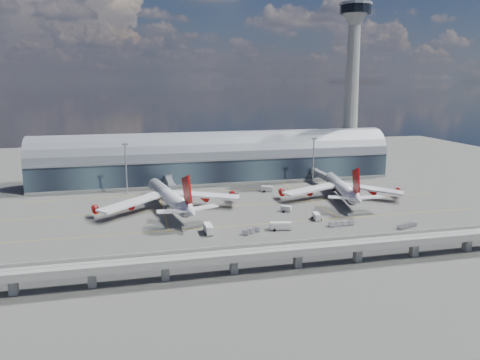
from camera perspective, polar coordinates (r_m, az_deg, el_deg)
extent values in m
plane|color=#474744|center=(195.70, 1.37, -4.57)|extent=(500.00, 500.00, 0.00)
cube|color=gold|center=(186.47, 2.16, -5.41)|extent=(200.00, 0.25, 0.01)
cube|color=gold|center=(214.35, -0.02, -3.10)|extent=(200.00, 0.25, 0.01)
cube|color=gold|center=(242.74, -1.68, -1.32)|extent=(200.00, 0.25, 0.01)
cube|color=gold|center=(218.84, -9.60, -2.95)|extent=(0.25, 80.00, 0.01)
cube|color=gold|center=(233.90, 7.77, -1.93)|extent=(0.25, 80.00, 0.01)
cube|color=#1B222E|center=(268.20, -2.93, 1.47)|extent=(200.00, 28.00, 14.00)
cylinder|color=gray|center=(267.03, -2.95, 2.94)|extent=(200.00, 28.00, 28.00)
cube|color=gray|center=(253.46, -2.36, 2.47)|extent=(200.00, 1.00, 1.20)
cube|color=gray|center=(269.43, -2.92, 0.13)|extent=(200.00, 30.00, 1.20)
cube|color=gray|center=(300.59, 13.02, 1.73)|extent=(18.00, 18.00, 8.00)
cone|color=gray|center=(296.35, 13.40, 9.55)|extent=(10.00, 10.00, 90.00)
cone|color=gray|center=(298.42, 13.85, 18.60)|extent=(16.00, 16.00, 8.00)
cylinder|color=black|center=(299.07, 13.90, 19.55)|extent=(18.00, 18.00, 5.00)
cylinder|color=gray|center=(299.50, 13.93, 20.11)|extent=(19.00, 19.00, 1.50)
cylinder|color=gray|center=(299.73, 13.95, 20.40)|extent=(2.40, 2.40, 3.00)
cube|color=gray|center=(144.24, 7.09, -8.45)|extent=(220.00, 8.50, 1.20)
cube|color=gray|center=(140.36, 7.68, -8.58)|extent=(220.00, 0.40, 1.20)
cube|color=gray|center=(147.38, 6.55, -7.54)|extent=(220.00, 0.40, 1.20)
cube|color=gray|center=(142.70, 7.31, -8.41)|extent=(220.00, 0.12, 0.12)
cube|color=gray|center=(145.33, 6.88, -8.02)|extent=(220.00, 0.12, 0.12)
cube|color=gray|center=(140.43, -25.92, -11.51)|extent=(2.20, 2.20, 5.00)
cube|color=gray|center=(137.36, -17.60, -11.36)|extent=(2.20, 2.20, 5.00)
cube|color=gray|center=(137.17, -9.09, -10.96)|extent=(2.20, 2.20, 5.00)
cube|color=gray|center=(139.87, -0.77, -10.34)|extent=(2.20, 2.20, 5.00)
cube|color=gray|center=(145.30, 7.06, -9.56)|extent=(2.20, 2.20, 5.00)
cube|color=gray|center=(153.17, 14.16, -8.70)|extent=(2.20, 2.20, 5.00)
cube|color=gray|center=(163.12, 20.45, -7.82)|extent=(2.20, 2.20, 5.00)
cube|color=gray|center=(174.81, 25.94, -6.98)|extent=(2.20, 2.20, 5.00)
cylinder|color=gray|center=(240.13, -13.71, 1.25)|extent=(0.70, 0.70, 25.00)
cube|color=gray|center=(238.19, -13.86, 4.25)|extent=(3.00, 0.40, 1.00)
cylinder|color=gray|center=(259.62, 8.93, 2.22)|extent=(0.70, 0.70, 25.00)
cube|color=gray|center=(257.83, 9.02, 5.01)|extent=(3.00, 0.40, 1.00)
cylinder|color=white|center=(208.84, -8.71, -1.93)|extent=(15.25, 51.86, 6.22)
cone|color=white|center=(236.01, -10.55, -0.40)|extent=(7.50, 8.76, 6.22)
cone|color=white|center=(180.15, -6.15, -3.84)|extent=(8.19, 12.59, 6.22)
cube|color=#A20A06|center=(180.94, -6.48, -1.26)|extent=(2.73, 11.57, 12.88)
cube|color=white|center=(203.73, -12.99, -2.68)|extent=(29.45, 25.50, 2.51)
cube|color=white|center=(211.88, -4.32, -1.85)|extent=(32.23, 16.99, 2.51)
cylinder|color=#A20A06|center=(205.91, -13.23, -3.04)|extent=(3.92, 5.34, 3.11)
cylinder|color=#A20A06|center=(203.94, -17.23, -3.41)|extent=(3.92, 5.34, 3.11)
cylinder|color=#A20A06|center=(214.27, -4.33, -2.17)|extent=(3.92, 5.34, 3.11)
cylinder|color=#A20A06|center=(219.35, -0.77, -1.81)|extent=(3.92, 5.34, 3.11)
cylinder|color=gray|center=(227.05, -9.89, -2.04)|extent=(0.49, 0.49, 2.92)
cylinder|color=gray|center=(205.58, -9.23, -3.49)|extent=(0.58, 0.58, 2.92)
cylinder|color=gray|center=(207.15, -7.56, -3.32)|extent=(0.58, 0.58, 2.92)
cylinder|color=black|center=(205.82, -9.22, -3.74)|extent=(2.36, 1.81, 1.46)
cylinder|color=black|center=(207.39, -7.55, -3.57)|extent=(2.36, 1.81, 1.46)
cylinder|color=white|center=(231.54, 12.21, -0.81)|extent=(14.68, 46.31, 5.53)
cone|color=white|center=(256.19, 10.81, 0.46)|extent=(6.95, 8.59, 5.53)
cone|color=white|center=(205.24, 14.10, -2.30)|extent=(7.72, 12.33, 5.53)
cube|color=#A20A06|center=(206.32, 13.98, -0.15)|extent=(2.94, 11.31, 12.63)
cube|color=white|center=(226.67, 8.65, -1.14)|extent=(29.76, 15.46, 2.36)
cube|color=white|center=(234.04, 15.86, -1.05)|extent=(27.04, 24.22, 2.36)
cylinder|color=black|center=(231.87, 12.19, -1.17)|extent=(12.91, 41.50, 4.70)
cylinder|color=#A20A06|center=(228.78, 8.42, -1.45)|extent=(3.95, 5.29, 3.05)
cylinder|color=#A20A06|center=(226.76, 5.11, -1.49)|extent=(3.95, 5.29, 3.05)
cylinder|color=#A20A06|center=(236.35, 15.83, -1.35)|extent=(3.95, 5.29, 3.05)
cylinder|color=#A20A06|center=(240.75, 18.84, -1.30)|extent=(3.95, 5.29, 3.05)
cylinder|color=gray|center=(247.85, 11.26, -0.93)|extent=(0.48, 0.48, 2.86)
cylinder|color=gray|center=(228.15, 11.65, -2.05)|extent=(0.57, 0.57, 2.86)
cylinder|color=gray|center=(229.66, 13.13, -2.03)|extent=(0.57, 0.57, 2.86)
cylinder|color=black|center=(228.36, 11.64, -2.27)|extent=(2.34, 1.82, 1.43)
cylinder|color=black|center=(229.88, 13.12, -2.25)|extent=(2.34, 1.82, 1.43)
cube|color=gray|center=(239.44, -8.53, -0.36)|extent=(3.00, 24.00, 3.00)
cube|color=gray|center=(227.76, -8.26, -0.98)|extent=(3.60, 3.60, 3.40)
cylinder|color=gray|center=(251.14, -8.78, 0.21)|extent=(4.40, 4.40, 4.00)
cylinder|color=gray|center=(228.56, -8.23, -1.83)|extent=(0.50, 0.50, 3.40)
cylinder|color=black|center=(228.88, -8.22, -2.16)|extent=(1.40, 0.80, 0.80)
cube|color=gray|center=(258.12, 10.20, 0.47)|extent=(3.00, 28.00, 3.00)
cube|color=gray|center=(245.66, 11.51, -0.15)|extent=(3.60, 3.60, 3.40)
cylinder|color=gray|center=(270.74, 9.01, 1.05)|extent=(4.40, 4.40, 4.00)
cylinder|color=gray|center=(246.40, 11.47, -0.95)|extent=(0.50, 0.50, 3.40)
cylinder|color=black|center=(246.69, 11.46, -1.26)|extent=(1.40, 0.80, 0.80)
cube|color=silver|center=(175.55, -3.87, -5.91)|extent=(2.74, 8.06, 2.98)
cylinder|color=black|center=(178.37, -3.99, -6.07)|extent=(2.88, 1.07, 1.03)
cylinder|color=black|center=(173.54, -3.73, -6.58)|extent=(2.88, 1.07, 1.03)
cube|color=silver|center=(204.65, 5.64, -3.47)|extent=(4.90, 4.14, 2.33)
cylinder|color=black|center=(206.01, 5.88, -3.67)|extent=(1.88, 2.33, 0.81)
cylinder|color=black|center=(203.84, 5.38, -3.83)|extent=(1.88, 2.33, 0.81)
cube|color=silver|center=(179.78, 4.97, -5.56)|extent=(8.55, 3.85, 2.68)
cylinder|color=black|center=(181.39, 5.70, -5.81)|extent=(1.39, 2.71, 0.93)
cylinder|color=black|center=(178.91, 4.22, -6.03)|extent=(1.39, 2.71, 0.93)
cube|color=silver|center=(194.63, 9.32, -4.36)|extent=(3.02, 5.86, 2.42)
cylinder|color=black|center=(196.38, 9.03, -4.53)|extent=(2.43, 1.20, 0.84)
cylinder|color=black|center=(193.49, 9.59, -4.80)|extent=(2.43, 1.20, 0.84)
cube|color=silver|center=(253.08, 13.11, -0.72)|extent=(3.68, 5.26, 2.50)
cylinder|color=black|center=(254.36, 12.85, -0.90)|extent=(2.55, 1.61, 0.86)
cylinder|color=black|center=(252.28, 13.35, -1.03)|extent=(2.55, 1.61, 0.86)
cube|color=silver|center=(240.95, 3.32, -1.04)|extent=(6.39, 4.57, 2.59)
cylinder|color=black|center=(242.45, 3.66, -1.25)|extent=(1.85, 2.64, 0.90)
cylinder|color=black|center=(239.98, 2.98, -1.37)|extent=(1.85, 2.64, 0.90)
cube|color=gray|center=(173.74, 0.68, -6.62)|extent=(3.11, 2.74, 0.33)
cube|color=#ACACB1|center=(173.47, 0.69, -6.35)|extent=(2.68, 2.45, 1.63)
cube|color=gray|center=(175.54, 1.38, -6.43)|extent=(3.11, 2.74, 0.33)
cube|color=#ACACB1|center=(175.27, 1.38, -6.16)|extent=(2.68, 2.45, 1.63)
cube|color=gray|center=(177.37, 2.05, -6.24)|extent=(3.11, 2.74, 0.33)
cube|color=#ACACB1|center=(177.10, 2.06, -5.97)|extent=(2.68, 2.45, 1.63)
cube|color=gray|center=(186.72, 11.11, -5.52)|extent=(2.59, 1.76, 0.32)
cube|color=#ACACB1|center=(186.47, 11.12, -5.27)|extent=(2.17, 1.65, 1.60)
cube|color=gray|center=(187.92, 11.87, -5.44)|extent=(2.59, 1.76, 0.32)
cube|color=#ACACB1|center=(187.67, 11.88, -5.20)|extent=(2.17, 1.65, 1.60)
cube|color=gray|center=(189.15, 12.62, -5.36)|extent=(2.59, 1.76, 0.32)
cube|color=#ACACB1|center=(188.91, 12.63, -5.12)|extent=(2.17, 1.65, 1.60)
cube|color=gray|center=(190.42, 13.36, -5.28)|extent=(2.59, 1.76, 0.32)
cube|color=#ACACB1|center=(190.17, 13.38, -5.04)|extent=(2.17, 1.65, 1.60)
cube|color=gray|center=(190.60, 18.99, -5.61)|extent=(2.75, 2.25, 0.30)
cube|color=#ACACB1|center=(190.38, 19.01, -5.38)|extent=(2.34, 2.03, 1.48)
cube|color=gray|center=(192.54, 19.48, -5.47)|extent=(2.75, 2.25, 0.30)
cube|color=#ACACB1|center=(192.32, 19.49, -5.24)|extent=(2.34, 2.03, 1.48)
cube|color=gray|center=(194.50, 19.95, -5.33)|extent=(2.75, 2.25, 0.30)
cube|color=#ACACB1|center=(194.27, 19.97, -5.11)|extent=(2.34, 2.03, 1.48)
cube|color=gray|center=(196.46, 20.42, -5.19)|extent=(2.75, 2.25, 0.30)
cube|color=#ACACB1|center=(196.24, 20.43, -4.97)|extent=(2.34, 2.03, 1.48)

